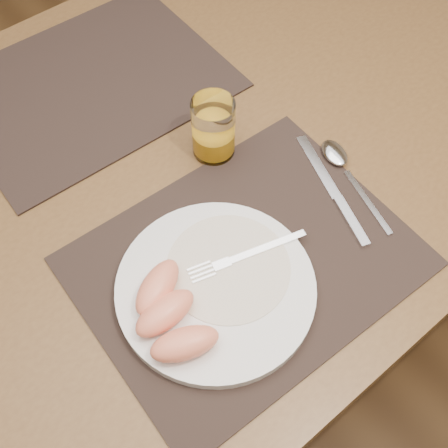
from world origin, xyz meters
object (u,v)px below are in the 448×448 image
spoon (339,160)px  juice_glass (213,131)px  placemat_far (91,84)px  plate (216,288)px  placemat_near (246,261)px  fork (238,258)px  table (172,190)px  knife (337,197)px

spoon → juice_glass: 0.20m
placemat_far → plate: plate is taller
spoon → juice_glass: juice_glass is taller
plate → placemat_near: bearing=8.6°
fork → placemat_far: bearing=85.9°
table → placemat_near: 0.24m
fork → spoon: (0.24, 0.04, -0.01)m
fork → knife: 0.19m
spoon → plate: bearing=-169.9°
table → knife: bearing=-56.2°
plate → knife: size_ratio=1.27×
table → placemat_near: (-0.02, -0.22, 0.09)m
plate → fork: 0.05m
knife → plate: bearing=-179.0°
plate → placemat_far: bearing=79.9°
table → knife: size_ratio=6.56×
table → placemat_far: bearing=91.7°
placemat_near → juice_glass: size_ratio=4.45×
fork → knife: fork is taller
table → spoon: spoon is taller
placemat_near → juice_glass: (0.09, 0.19, 0.05)m
placemat_far → plate: bearing=-100.1°
plate → fork: bearing=13.9°
plate → knife: (0.24, 0.00, -0.01)m
placemat_far → fork: fork is taller
placemat_far → fork: bearing=-94.1°
placemat_far → juice_glass: 0.27m
plate → fork: (0.05, 0.01, 0.01)m
table → juice_glass: (0.07, -0.03, 0.13)m
juice_glass → placemat_far: bearing=106.1°
placemat_near → juice_glass: bearing=63.9°
table → juice_glass: size_ratio=13.83×
fork → juice_glass: (0.10, 0.18, 0.03)m
table → spoon: size_ratio=7.37×
fork → table: bearing=80.2°
placemat_far → placemat_near: bearing=-92.4°
knife → juice_glass: 0.21m
spoon → fork: bearing=-170.6°
table → plate: (-0.09, -0.23, 0.10)m
knife → table: bearing=123.8°
plate → juice_glass: size_ratio=2.67×
placemat_far → fork: size_ratio=2.61×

